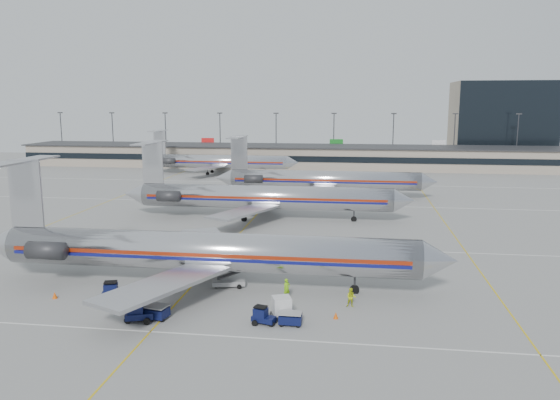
% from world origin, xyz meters
% --- Properties ---
extents(ground, '(260.00, 260.00, 0.00)m').
position_xyz_m(ground, '(0.00, 0.00, 0.00)').
color(ground, gray).
rests_on(ground, ground).
extents(apron_markings, '(160.00, 0.15, 0.02)m').
position_xyz_m(apron_markings, '(0.00, 10.00, 0.01)').
color(apron_markings, silver).
rests_on(apron_markings, ground).
extents(terminal, '(162.00, 17.00, 6.25)m').
position_xyz_m(terminal, '(0.00, 97.97, 3.16)').
color(terminal, gray).
rests_on(terminal, ground).
extents(light_mast_row, '(163.60, 0.40, 15.28)m').
position_xyz_m(light_mast_row, '(0.00, 112.00, 8.58)').
color(light_mast_row, '#38383D').
rests_on(light_mast_row, ground).
extents(distant_building, '(30.00, 20.00, 25.00)m').
position_xyz_m(distant_building, '(62.00, 128.00, 12.50)').
color(distant_building, tan).
rests_on(distant_building, ground).
extents(jet_foreground, '(48.71, 28.68, 12.75)m').
position_xyz_m(jet_foreground, '(0.74, -6.57, 3.70)').
color(jet_foreground, silver).
rests_on(jet_foreground, ground).
extents(jet_second_row, '(46.87, 27.60, 12.27)m').
position_xyz_m(jet_second_row, '(1.01, 26.47, 3.56)').
color(jet_second_row, silver).
rests_on(jet_second_row, ground).
extents(jet_third_row, '(43.59, 26.81, 11.92)m').
position_xyz_m(jet_third_row, '(9.11, 48.34, 3.46)').
color(jet_third_row, silver).
rests_on(jet_third_row, ground).
extents(jet_back_row, '(41.50, 25.53, 11.35)m').
position_xyz_m(jet_back_row, '(-19.88, 79.83, 3.29)').
color(jet_back_row, silver).
rests_on(jet_back_row, ground).
extents(tug_left, '(2.45, 1.70, 1.81)m').
position_xyz_m(tug_left, '(-6.15, -11.63, 0.82)').
color(tug_left, '#0A0F37').
rests_on(tug_left, ground).
extents(tug_center, '(2.56, 1.79, 1.89)m').
position_xyz_m(tug_center, '(-1.79, -16.20, 0.86)').
color(tug_center, '#0A0F37').
rests_on(tug_center, ground).
extents(tug_right, '(2.14, 1.48, 1.58)m').
position_xyz_m(tug_right, '(8.74, -15.25, 0.72)').
color(tug_right, '#0A0F37').
rests_on(tug_right, ground).
extents(cart_inner, '(2.37, 1.85, 1.20)m').
position_xyz_m(cart_inner, '(-0.54, -15.38, 0.64)').
color(cart_inner, '#0A0F37').
rests_on(cart_inner, ground).
extents(cart_outer, '(1.90, 1.30, 1.07)m').
position_xyz_m(cart_outer, '(11.08, -15.03, 0.57)').
color(cart_outer, '#0A0F37').
rests_on(cart_outer, ground).
extents(uld_container, '(2.22, 2.04, 1.91)m').
position_xyz_m(uld_container, '(10.16, -13.72, 0.96)').
color(uld_container, '#2D2D30').
rests_on(uld_container, ground).
extents(belt_loader, '(4.03, 1.95, 2.06)m').
position_xyz_m(belt_loader, '(3.83, -6.42, 0.55)').
color(belt_loader, gray).
rests_on(belt_loader, ground).
extents(ramp_worker_near, '(0.85, 0.84, 1.97)m').
position_xyz_m(ramp_worker_near, '(9.99, -8.96, 0.99)').
color(ramp_worker_near, '#74BE11').
rests_on(ramp_worker_near, ground).
extents(ramp_worker_far, '(0.87, 0.68, 1.78)m').
position_xyz_m(ramp_worker_far, '(16.05, -10.21, 0.89)').
color(ramp_worker_far, '#BACA13').
rests_on(ramp_worker_far, ground).
extents(cone_right, '(0.47, 0.47, 0.58)m').
position_xyz_m(cone_right, '(14.78, -13.17, 0.29)').
color(cone_right, '#DD4F07').
rests_on(cone_right, ground).
extents(cone_left, '(0.50, 0.50, 0.65)m').
position_xyz_m(cone_left, '(-11.83, -11.97, 0.33)').
color(cone_left, '#DD4F07').
rests_on(cone_left, ground).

